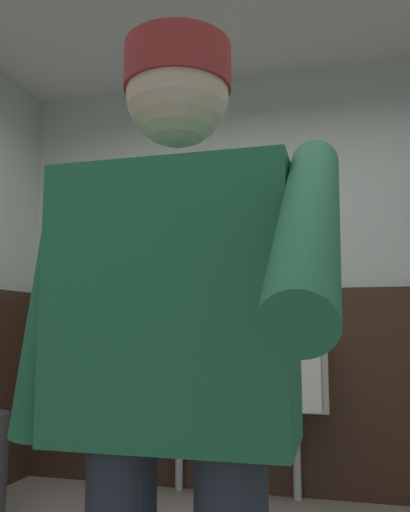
% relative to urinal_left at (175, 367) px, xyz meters
% --- Properties ---
extents(wall_back, '(3.97, 0.12, 2.75)m').
position_rel_urinal_left_xyz_m(wall_back, '(0.54, 0.22, 0.60)').
color(wall_back, silver).
rests_on(wall_back, ground_plane).
extents(wainscot_band_back, '(3.37, 0.03, 1.27)m').
position_rel_urinal_left_xyz_m(wainscot_band_back, '(0.54, 0.14, -0.14)').
color(wainscot_band_back, '#382319').
rests_on(wainscot_band_back, ground_plane).
extents(urinal_left, '(0.40, 0.34, 1.24)m').
position_rel_urinal_left_xyz_m(urinal_left, '(0.00, 0.00, 0.00)').
color(urinal_left, white).
rests_on(urinal_left, ground_plane).
extents(urinal_middle, '(0.40, 0.34, 1.24)m').
position_rel_urinal_left_xyz_m(urinal_middle, '(0.75, 0.00, 0.00)').
color(urinal_middle, white).
rests_on(urinal_middle, ground_plane).
extents(privacy_divider_panel, '(0.04, 0.40, 0.90)m').
position_rel_urinal_left_xyz_m(privacy_divider_panel, '(0.38, -0.07, 0.17)').
color(privacy_divider_panel, '#4C4C51').
extents(person, '(0.69, 0.60, 1.62)m').
position_rel_urinal_left_xyz_m(person, '(0.74, -2.29, 0.18)').
color(person, '#2D3342').
rests_on(person, ground_plane).
extents(soap_dispenser, '(0.10, 0.07, 0.18)m').
position_rel_urinal_left_xyz_m(soap_dispenser, '(0.14, 0.12, 0.68)').
color(soap_dispenser, silver).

